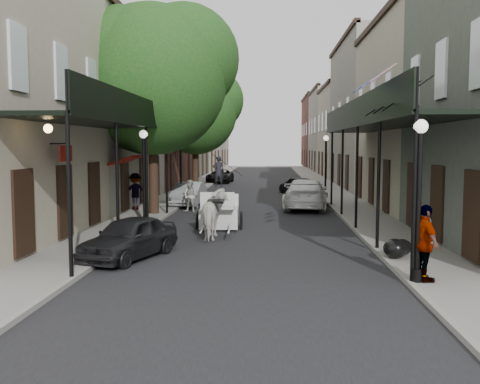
# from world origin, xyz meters

# --- Properties ---
(ground) EXTENTS (140.00, 140.00, 0.00)m
(ground) POSITION_xyz_m (0.00, 0.00, 0.00)
(ground) COLOR gray
(ground) RESTS_ON ground
(road) EXTENTS (8.00, 90.00, 0.01)m
(road) POSITION_xyz_m (0.00, 20.00, 0.01)
(road) COLOR black
(road) RESTS_ON ground
(sidewalk_left) EXTENTS (2.20, 90.00, 0.12)m
(sidewalk_left) POSITION_xyz_m (-5.00, 20.00, 0.06)
(sidewalk_left) COLOR gray
(sidewalk_left) RESTS_ON ground
(sidewalk_right) EXTENTS (2.20, 90.00, 0.12)m
(sidewalk_right) POSITION_xyz_m (5.00, 20.00, 0.06)
(sidewalk_right) COLOR gray
(sidewalk_right) RESTS_ON ground
(building_row_left) EXTENTS (5.00, 80.00, 10.50)m
(building_row_left) POSITION_xyz_m (-8.60, 30.00, 5.25)
(building_row_left) COLOR #B1A58E
(building_row_left) RESTS_ON ground
(building_row_right) EXTENTS (5.00, 80.00, 10.50)m
(building_row_right) POSITION_xyz_m (8.60, 30.00, 5.25)
(building_row_right) COLOR gray
(building_row_right) RESTS_ON ground
(gallery_left) EXTENTS (2.20, 18.05, 4.88)m
(gallery_left) POSITION_xyz_m (-4.79, 6.98, 4.05)
(gallery_left) COLOR black
(gallery_left) RESTS_ON sidewalk_left
(gallery_right) EXTENTS (2.20, 18.05, 4.88)m
(gallery_right) POSITION_xyz_m (4.79, 6.98, 4.05)
(gallery_right) COLOR black
(gallery_right) RESTS_ON sidewalk_right
(tree_near) EXTENTS (7.31, 6.80, 9.63)m
(tree_near) POSITION_xyz_m (-4.20, 10.18, 6.49)
(tree_near) COLOR #382619
(tree_near) RESTS_ON sidewalk_left
(tree_far) EXTENTS (6.45, 6.00, 8.61)m
(tree_far) POSITION_xyz_m (-4.25, 24.18, 5.84)
(tree_far) COLOR #382619
(tree_far) RESTS_ON sidewalk_left
(lamppost_right_near) EXTENTS (0.32, 0.32, 3.71)m
(lamppost_right_near) POSITION_xyz_m (4.10, -2.00, 2.05)
(lamppost_right_near) COLOR black
(lamppost_right_near) RESTS_ON sidewalk_right
(lamppost_left) EXTENTS (0.32, 0.32, 3.71)m
(lamppost_left) POSITION_xyz_m (-4.10, 6.00, 2.05)
(lamppost_left) COLOR black
(lamppost_left) RESTS_ON sidewalk_left
(lamppost_right_far) EXTENTS (0.32, 0.32, 3.71)m
(lamppost_right_far) POSITION_xyz_m (4.10, 18.00, 2.05)
(lamppost_right_far) COLOR black
(lamppost_right_far) RESTS_ON sidewalk_right
(horse) EXTENTS (1.00, 2.07, 1.72)m
(horse) POSITION_xyz_m (-1.15, 4.12, 0.86)
(horse) COLOR silver
(horse) RESTS_ON ground
(carriage) EXTENTS (1.85, 2.59, 2.87)m
(carriage) POSITION_xyz_m (-1.25, 6.79, 1.12)
(carriage) COLOR black
(carriage) RESTS_ON ground
(pedestrian_walking) EXTENTS (0.92, 0.81, 1.58)m
(pedestrian_walking) POSITION_xyz_m (-3.11, 11.42, 0.79)
(pedestrian_walking) COLOR #B8B7AE
(pedestrian_walking) RESTS_ON ground
(pedestrian_sidewalk_left) EXTENTS (1.32, 1.09, 1.78)m
(pedestrian_sidewalk_left) POSITION_xyz_m (-5.80, 11.27, 1.01)
(pedestrian_sidewalk_left) COLOR gray
(pedestrian_sidewalk_left) RESTS_ON sidewalk_left
(pedestrian_sidewalk_right) EXTENTS (0.67, 1.12, 1.78)m
(pedestrian_sidewalk_right) POSITION_xyz_m (4.27, -2.00, 1.01)
(pedestrian_sidewalk_right) COLOR gray
(pedestrian_sidewalk_right) RESTS_ON sidewalk_right
(car_left_near) EXTENTS (2.55, 3.87, 1.23)m
(car_left_near) POSITION_xyz_m (-3.29, 0.66, 0.61)
(car_left_near) COLOR black
(car_left_near) RESTS_ON ground
(car_left_mid) EXTENTS (1.52, 3.92, 1.27)m
(car_left_mid) POSITION_xyz_m (-3.60, 14.14, 0.64)
(car_left_mid) COLOR #A6A7AC
(car_left_mid) RESTS_ON ground
(car_left_far) EXTENTS (2.23, 4.40, 1.19)m
(car_left_far) POSITION_xyz_m (-3.53, 31.66, 0.60)
(car_left_far) COLOR black
(car_left_far) RESTS_ON ground
(car_right_near) EXTENTS (2.69, 5.47, 1.53)m
(car_right_near) POSITION_xyz_m (2.60, 13.09, 0.76)
(car_right_near) COLOR white
(car_right_near) RESTS_ON ground
(car_right_far) EXTENTS (2.68, 3.85, 1.22)m
(car_right_far) POSITION_xyz_m (2.60, 21.20, 0.61)
(car_right_far) COLOR black
(car_right_far) RESTS_ON ground
(trash_bags) EXTENTS (0.91, 1.06, 0.55)m
(trash_bags) POSITION_xyz_m (4.32, 0.71, 0.38)
(trash_bags) COLOR black
(trash_bags) RESTS_ON sidewalk_right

